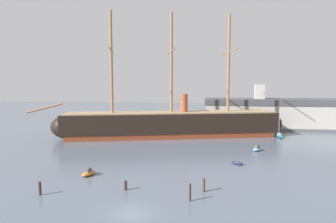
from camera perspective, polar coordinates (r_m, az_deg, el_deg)
name	(u,v)px	position (r m, az deg, el deg)	size (l,w,h in m)	color
ground_plane	(131,214)	(35.79, -7.33, -19.32)	(400.00, 400.00, 0.00)	slate
tall_ship	(171,124)	(82.19, 0.68, -2.41)	(70.23, 25.85, 34.59)	brown
motorboat_foreground_left	(89,173)	(50.33, -15.32, -11.51)	(2.00, 3.36, 1.32)	orange
dinghy_mid_right	(237,163)	(56.48, 13.47, -9.79)	(2.52, 2.32, 0.57)	#1E284C
motorboat_alongside_stern	(257,149)	(68.50, 17.12, -7.05)	(2.88, 3.24, 1.30)	#7FB2D6
dinghy_far_left	(96,131)	(94.47, -13.88, -3.68)	(2.54, 1.40, 0.57)	gold
sailboat_far_right	(279,136)	(87.45, 21.00, -4.47)	(2.23, 4.71, 5.90)	#236670
mooring_piling_nearest	(40,188)	(44.01, -23.86, -13.66)	(0.36, 0.36, 1.83)	#382B1E
mooring_piling_left_pair	(190,192)	(38.60, 4.36, -15.57)	(0.28, 0.28, 2.28)	#382B1E
mooring_piling_right_pair	(204,185)	(41.86, 7.02, -14.13)	(0.39, 0.39, 1.95)	#4C3D2D
mooring_piling_midwater	(126,185)	(42.74, -8.34, -14.18)	(0.42, 0.42, 1.32)	#382B1E
dockside_warehouse_right	(273,113)	(106.44, 19.94, -0.33)	(50.21, 17.96, 14.83)	#565659
seagull_in_flight	(169,67)	(67.04, 0.27, 8.73)	(1.34, 0.41, 0.14)	silver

